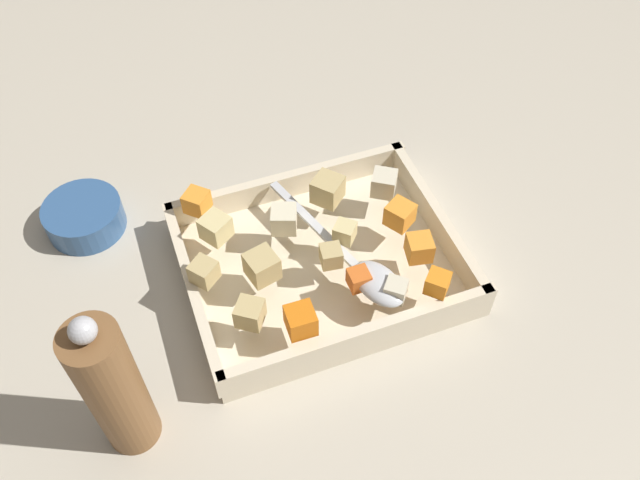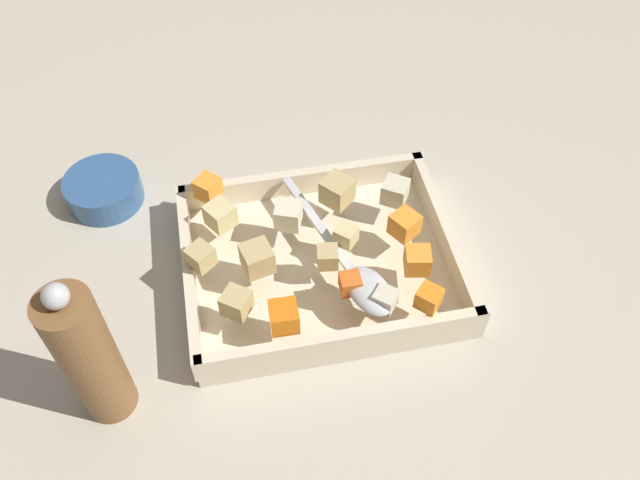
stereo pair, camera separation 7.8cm
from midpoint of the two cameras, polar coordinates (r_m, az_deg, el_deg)
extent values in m
plane|color=#BCB29E|center=(0.83, 2.91, -2.80)|extent=(4.00, 4.00, 0.00)
cube|color=beige|center=(0.82, 2.71, -2.53)|extent=(0.32, 0.26, 0.01)
cube|color=beige|center=(0.88, 0.97, 4.84)|extent=(0.32, 0.01, 0.04)
cube|color=beige|center=(0.73, 4.95, -8.94)|extent=(0.32, 0.01, 0.04)
cube|color=beige|center=(0.84, 13.16, 0.24)|extent=(0.01, 0.26, 0.04)
cube|color=beige|center=(0.79, -8.29, -3.17)|extent=(0.01, 0.26, 0.04)
cube|color=orange|center=(0.74, 5.60, -3.91)|extent=(0.02, 0.02, 0.02)
cube|color=orange|center=(0.80, 9.99, 1.14)|extent=(0.04, 0.04, 0.03)
cube|color=orange|center=(0.74, 12.23, -5.04)|extent=(0.03, 0.03, 0.02)
cube|color=orange|center=(0.83, -6.91, 4.29)|extent=(0.04, 0.04, 0.03)
cube|color=orange|center=(0.77, 11.18, -1.88)|extent=(0.03, 0.03, 0.03)
cube|color=orange|center=(0.71, 0.06, -6.75)|extent=(0.03, 0.03, 0.03)
cube|color=tan|center=(0.72, -4.09, -5.56)|extent=(0.04, 0.04, 0.03)
cube|color=#E0CC89|center=(0.78, 5.15, -0.02)|extent=(0.03, 0.03, 0.02)
cube|color=#E0CC89|center=(0.80, -5.74, 1.94)|extent=(0.04, 0.04, 0.03)
cube|color=tan|center=(0.76, 3.28, -1.68)|extent=(0.03, 0.03, 0.02)
cube|color=tan|center=(0.75, -2.44, -1.77)|extent=(0.04, 0.04, 0.03)
cube|color=beige|center=(0.79, 0.06, 1.96)|extent=(0.04, 0.04, 0.03)
cube|color=tan|center=(0.77, -7.31, -1.47)|extent=(0.04, 0.04, 0.03)
cube|color=tan|center=(0.82, 4.19, 4.03)|extent=(0.05, 0.05, 0.03)
cube|color=beige|center=(0.83, 9.08, 3.95)|extent=(0.04, 0.04, 0.03)
cube|color=beige|center=(0.73, 8.60, -5.22)|extent=(0.03, 0.03, 0.02)
ellipsoid|color=silver|center=(0.74, 7.25, -4.51)|extent=(0.06, 0.08, 0.02)
cube|color=silver|center=(0.80, 2.60, 1.29)|extent=(0.06, 0.16, 0.01)
cylinder|color=brown|center=(0.68, -15.94, -9.84)|extent=(0.05, 0.05, 0.19)
sphere|color=#B7B7BC|center=(0.59, -18.15, -4.82)|extent=(0.02, 0.02, 0.02)
cylinder|color=#33598C|center=(0.92, -15.67, 4.00)|extent=(0.10, 0.10, 0.04)
camera|label=1|loc=(0.04, -87.13, 3.57)|focal=37.61mm
camera|label=2|loc=(0.04, 92.87, -3.57)|focal=37.61mm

